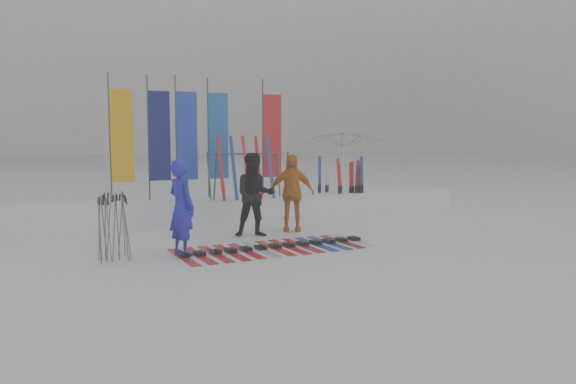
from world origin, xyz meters
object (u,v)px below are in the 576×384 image
person_black (255,195)px  ski_rack (248,169)px  person_yellow (291,193)px  person_blue (182,208)px  tent_canopy (344,167)px  ski_row (274,247)px

person_black → ski_rack: size_ratio=0.92×
person_yellow → person_black: bearing=-138.5°
person_blue → ski_rack: ski_rack is taller
person_blue → person_black: (2.02, 1.21, 0.03)m
person_yellow → person_blue: bearing=-127.8°
person_yellow → tent_canopy: 5.23m
person_blue → ski_row: (1.82, -0.22, -0.87)m
ski_rack → tent_canopy: bearing=21.8°
ski_rack → person_black: bearing=-109.0°
person_black → person_yellow: size_ratio=1.03×
person_black → ski_rack: 2.47m
person_yellow → tent_canopy: size_ratio=0.66×
person_black → tent_canopy: (4.82, 3.91, 0.31)m
person_yellow → ski_row: (-1.26, -1.72, -0.88)m
person_black → ski_rack: (0.79, 2.30, 0.45)m
ski_rack → person_yellow: bearing=-82.4°
person_yellow → tent_canopy: (3.76, 3.62, 0.33)m
person_black → tent_canopy: size_ratio=0.68×
person_black → tent_canopy: tent_canopy is taller
person_yellow → ski_rack: size_ratio=0.89×
person_black → ski_row: 1.70m
person_black → tent_canopy: bearing=56.7°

